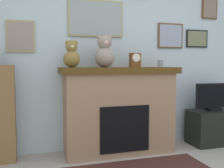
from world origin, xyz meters
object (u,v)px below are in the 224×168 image
fireplace (119,110)px  teddy_bear_tan (105,53)px  teddy_bear_brown (72,55)px  television (214,97)px  tv_stand (213,127)px  mantel_clock (135,60)px  candle_jar (160,64)px

fireplace → teddy_bear_tan: teddy_bear_tan is taller
teddy_bear_brown → television: bearing=-1.1°
teddy_bear_brown → teddy_bear_tan: size_ratio=0.82×
television → teddy_bear_tan: teddy_bear_tan is taller
tv_stand → television: television is taller
mantel_clock → teddy_bear_tan: bearing=179.9°
television → mantel_clock: 1.32m
tv_stand → teddy_bear_tan: teddy_bear_tan is taller
television → teddy_bear_brown: (-2.04, 0.04, 0.59)m
fireplace → tv_stand: fireplace is taller
teddy_bear_brown → tv_stand: bearing=-1.1°
tv_stand → mantel_clock: (-1.21, 0.04, 0.97)m
teddy_bear_brown → teddy_bear_tan: bearing=-0.0°
tv_stand → candle_jar: (-0.84, 0.04, 0.92)m
mantel_clock → tv_stand: bearing=-1.7°
television → mantel_clock: mantel_clock is taller
television → mantel_clock: (-1.21, 0.04, 0.53)m
teddy_bear_brown → candle_jar: bearing=0.0°
fireplace → television: bearing=-2.3°
tv_stand → television: (0.00, -0.00, 0.44)m
candle_jar → teddy_bear_brown: (-1.20, -0.00, 0.10)m
tv_stand → mantel_clock: size_ratio=3.69×
television → candle_jar: 0.97m
mantel_clock → teddy_bear_brown: (-0.83, 0.00, 0.06)m
mantel_clock → teddy_bear_brown: bearing=179.9°
fireplace → candle_jar: 0.84m
television → candle_jar: bearing=177.3°
fireplace → mantel_clock: bearing=-5.1°
mantel_clock → teddy_bear_tan: size_ratio=0.46×
tv_stand → teddy_bear_brown: (-2.04, 0.04, 1.03)m
fireplace → tv_stand: 1.46m
mantel_clock → television: bearing=-1.8°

